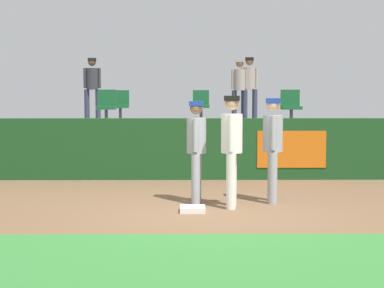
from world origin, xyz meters
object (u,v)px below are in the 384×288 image
first_base (193,209)px  spectator_casual (249,84)px  player_coach_visitor (196,144)px  spectator_hooded (92,84)px  seat_back_center (201,104)px  seat_back_left (121,104)px  spectator_capped (240,85)px  seat_front_right (291,105)px  player_fielder_home (232,143)px  player_runner_visitor (273,142)px  seat_front_left (107,105)px

first_base → spectator_casual: 8.38m
player_coach_visitor → spectator_hooded: bearing=-152.6°
spectator_casual → seat_back_center: bearing=40.3°
seat_back_left → seat_back_center: bearing=-0.0°
player_coach_visitor → spectator_hooded: spectator_hooded is taller
seat_back_left → spectator_capped: size_ratio=0.49×
seat_front_right → spectator_capped: size_ratio=0.49×
seat_front_right → seat_back_center: 2.79m
first_base → player_fielder_home: (0.65, 0.37, 1.02)m
seat_back_left → spectator_hooded: spectator_hooded is taller
player_fielder_home → seat_front_right: bearing=166.9°
player_coach_visitor → seat_back_center: 6.23m
spectator_casual → player_runner_visitor: bearing=94.1°
player_coach_visitor → seat_back_left: (-1.95, 6.20, 0.60)m
spectator_capped → player_coach_visitor: bearing=80.4°
player_runner_visitor → seat_back_center: seat_back_center is taller
seat_back_left → seat_front_left: bearing=-94.6°
seat_back_center → seat_back_left: bearing=180.0°
player_coach_visitor → spectator_capped: bearing=174.8°
player_fielder_home → seat_back_left: 7.11m
first_base → spectator_casual: spectator_casual is taller
player_runner_visitor → spectator_hooded: bearing=-144.4°
first_base → seat_back_left: bearing=105.0°
seat_back_left → spectator_casual: 3.75m
player_fielder_home → spectator_capped: size_ratio=1.08×
player_fielder_home → seat_back_center: 6.66m
player_fielder_home → seat_back_center: size_ratio=2.19×
seat_front_right → spectator_hooded: 5.92m
player_fielder_home → seat_back_left: (-2.53, 6.63, 0.55)m
seat_front_right → seat_back_center: same height
player_coach_visitor → spectator_capped: size_ratio=1.02×
spectator_hooded → spectator_casual: bearing=169.6°
player_runner_visitor → seat_front_right: seat_front_right is taller
player_coach_visitor → seat_front_left: bearing=-148.8°
seat_front_left → seat_back_center: 2.94m
seat_back_left → spectator_hooded: bearing=133.4°
player_fielder_home → spectator_hooded: bearing=-148.5°
first_base → seat_back_left: seat_back_left is taller
seat_front_left → spectator_capped: size_ratio=0.49×
seat_back_center → spectator_capped: spectator_capped is taller
seat_back_center → spectator_hooded: spectator_hooded is taller
spectator_hooded → spectator_casual: (4.49, -0.02, 0.01)m
first_base → player_fielder_home: 1.27m
player_runner_visitor → seat_front_left: size_ratio=2.14×
player_runner_visitor → spectator_hooded: spectator_hooded is taller
seat_front_right → seat_back_left: bearing=157.4°
player_runner_visitor → spectator_casual: (0.32, 7.08, 1.13)m
player_runner_visitor → seat_front_left: (-3.41, 4.35, 0.57)m
seat_back_left → spectator_capped: spectator_capped is taller
player_runner_visitor → player_coach_visitor: 1.32m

